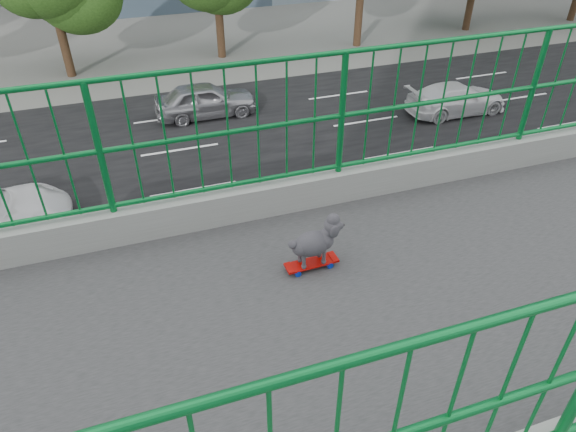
% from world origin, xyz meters
% --- Properties ---
extents(road, '(18.00, 90.00, 0.02)m').
position_xyz_m(road, '(-13.00, 0.00, 0.01)').
color(road, black).
rests_on(road, ground).
extents(footbridge, '(3.00, 24.00, 7.00)m').
position_xyz_m(footbridge, '(0.00, 0.00, 5.22)').
color(footbridge, '#2D2D2F').
rests_on(footbridge, ground).
extents(railing, '(3.00, 24.00, 1.42)m').
position_xyz_m(railing, '(0.00, 0.00, 7.21)').
color(railing, gray).
rests_on(railing, footbridge).
extents(skateboard, '(0.15, 0.43, 0.06)m').
position_xyz_m(skateboard, '(-0.54, -0.58, 7.04)').
color(skateboard, red).
rests_on(skateboard, footbridge).
extents(poodle, '(0.20, 0.46, 0.38)m').
position_xyz_m(poodle, '(-0.54, -0.56, 7.26)').
color(poodle, '#29272B').
rests_on(poodle, skateboard).
extents(car_1, '(1.45, 4.16, 1.37)m').
position_xyz_m(car_1, '(-9.20, 10.20, 0.69)').
color(car_1, silver).
rests_on(car_1, ground).
extents(car_3, '(1.84, 4.52, 1.31)m').
position_xyz_m(car_3, '(-15.60, 12.11, 0.66)').
color(car_3, silver).
rests_on(car_3, ground).
extents(car_4, '(1.75, 4.35, 1.48)m').
position_xyz_m(car_4, '(-18.80, 1.63, 0.74)').
color(car_4, '#939398').
rests_on(car_4, ground).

